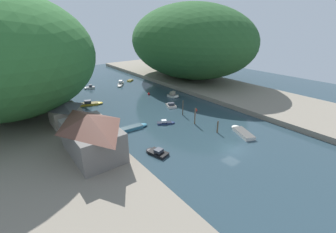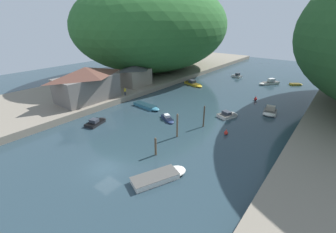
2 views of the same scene
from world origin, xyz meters
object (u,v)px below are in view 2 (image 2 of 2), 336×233
(person_by_boathouse, at_px, (119,90))
(boat_red_skiff, at_px, (168,119))
(boat_mid_channel, at_px, (236,76))
(boat_moored_right, at_px, (296,84))
(boat_far_right_bank, at_px, (228,115))
(boat_far_upstream, at_px, (162,176))
(boat_near_quay, at_px, (270,112))
(boat_open_rowboat, at_px, (194,84))
(channel_buoy_far, at_px, (256,99))
(person_on_quay, at_px, (125,91))
(boathouse_shed, at_px, (135,75))
(boat_cabin_cruiser, at_px, (96,122))
(boat_white_cruiser, at_px, (269,83))
(channel_buoy_near, at_px, (226,133))
(waterfront_building, at_px, (87,83))
(boat_small_dinghy, at_px, (148,107))

(person_by_boathouse, bearing_deg, boat_red_skiff, -90.28)
(boat_mid_channel, height_order, boat_moored_right, boat_mid_channel)
(boat_far_right_bank, bearing_deg, boat_far_upstream, -64.97)
(person_by_boathouse, bearing_deg, boat_near_quay, -60.12)
(boat_open_rowboat, relative_size, boat_mid_channel, 1.76)
(channel_buoy_far, distance_m, person_on_quay, 28.02)
(boathouse_shed, bearing_deg, boat_cabin_cruiser, -63.07)
(boat_far_upstream, height_order, boat_moored_right, boat_far_upstream)
(boat_white_cruiser, relative_size, channel_buoy_near, 6.38)
(boat_far_upstream, bearing_deg, person_on_quay, 170.06)
(boathouse_shed, distance_m, boat_white_cruiser, 35.52)
(waterfront_building, height_order, channel_buoy_far, waterfront_building)
(waterfront_building, xyz_separation_m, boathouse_shed, (-0.45, 13.46, -0.84))
(boat_far_right_bank, relative_size, boat_cabin_cruiser, 0.97)
(boat_red_skiff, xyz_separation_m, person_by_boathouse, (-15.22, 2.18, 1.87))
(boat_far_right_bank, height_order, boat_far_upstream, boat_far_right_bank)
(boat_cabin_cruiser, distance_m, boat_red_skiff, 12.04)
(boat_white_cruiser, relative_size, boat_red_skiff, 1.47)
(boat_white_cruiser, xyz_separation_m, channel_buoy_far, (1.67, -15.37, -0.07))
(boat_small_dinghy, height_order, boat_far_upstream, boat_far_upstream)
(boat_mid_channel, distance_m, channel_buoy_near, 38.58)
(boat_near_quay, height_order, channel_buoy_near, boat_near_quay)
(boat_red_skiff, xyz_separation_m, boat_far_upstream, (9.09, -12.59, 0.05))
(channel_buoy_far, bearing_deg, channel_buoy_near, -84.45)
(boat_cabin_cruiser, relative_size, boat_red_skiff, 1.12)
(person_on_quay, bearing_deg, boat_far_right_bank, -68.34)
(boat_far_upstream, distance_m, person_on_quay, 27.21)
(boat_far_right_bank, xyz_separation_m, boat_cabin_cruiser, (-15.99, -16.52, -0.02))
(boat_red_skiff, height_order, person_by_boathouse, person_by_boathouse)
(boat_white_cruiser, relative_size, boat_mid_channel, 1.57)
(boat_cabin_cruiser, height_order, channel_buoy_far, boat_cabin_cruiser)
(boat_white_cruiser, distance_m, channel_buoy_far, 15.46)
(boat_mid_channel, relative_size, boat_moored_right, 1.08)
(boat_far_right_bank, distance_m, channel_buoy_near, 7.21)
(boathouse_shed, bearing_deg, person_on_quay, -59.87)
(boat_white_cruiser, height_order, channel_buoy_far, boat_white_cruiser)
(boat_far_right_bank, distance_m, boat_small_dinghy, 15.41)
(boat_white_cruiser, relative_size, boat_near_quay, 1.58)
(boathouse_shed, xyz_separation_m, boat_near_quay, (30.73, 4.11, -3.21))
(boat_white_cruiser, bearing_deg, person_by_boathouse, 90.96)
(boathouse_shed, height_order, boat_mid_channel, boathouse_shed)
(boathouse_shed, xyz_separation_m, channel_buoy_near, (27.87, -8.23, -3.34))
(boat_far_right_bank, height_order, boat_cabin_cruiser, boat_far_right_bank)
(boat_open_rowboat, distance_m, boat_cabin_cruiser, 30.33)
(boat_near_quay, distance_m, channel_buoy_far, 7.68)
(boathouse_shed, bearing_deg, channel_buoy_far, 21.40)
(boathouse_shed, relative_size, boat_small_dinghy, 1.12)
(boat_moored_right, bearing_deg, person_by_boathouse, -75.10)
(boat_small_dinghy, bearing_deg, channel_buoy_far, 142.87)
(waterfront_building, relative_size, boat_moored_right, 3.65)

